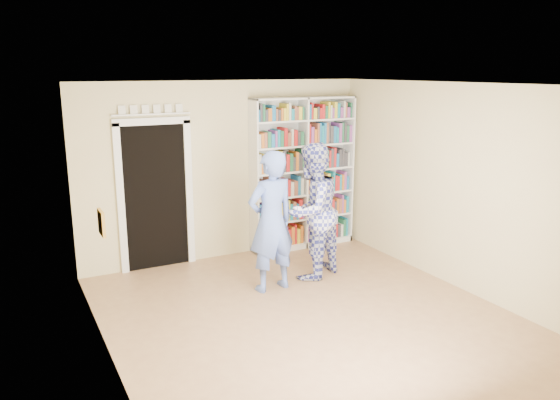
# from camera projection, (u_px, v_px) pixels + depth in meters

# --- Properties ---
(floor) EXTENTS (5.00, 5.00, 0.00)m
(floor) POSITION_uv_depth(u_px,v_px,m) (307.00, 316.00, 6.48)
(floor) COLOR #946848
(floor) RESTS_ON ground
(ceiling) EXTENTS (5.00, 5.00, 0.00)m
(ceiling) POSITION_uv_depth(u_px,v_px,m) (310.00, 84.00, 5.85)
(ceiling) COLOR white
(ceiling) RESTS_ON wall_back
(wall_back) EXTENTS (4.50, 0.00, 4.50)m
(wall_back) POSITION_uv_depth(u_px,v_px,m) (225.00, 171.00, 8.32)
(wall_back) COLOR beige
(wall_back) RESTS_ON floor
(wall_left) EXTENTS (0.00, 5.00, 5.00)m
(wall_left) POSITION_uv_depth(u_px,v_px,m) (104.00, 233.00, 5.15)
(wall_left) COLOR beige
(wall_left) RESTS_ON floor
(wall_right) EXTENTS (0.00, 5.00, 5.00)m
(wall_right) POSITION_uv_depth(u_px,v_px,m) (456.00, 187.00, 7.18)
(wall_right) COLOR beige
(wall_right) RESTS_ON floor
(bookshelf) EXTENTS (1.77, 0.33, 2.43)m
(bookshelf) POSITION_uv_depth(u_px,v_px,m) (303.00, 173.00, 8.78)
(bookshelf) COLOR white
(bookshelf) RESTS_ON floor
(doorway) EXTENTS (1.10, 0.08, 2.43)m
(doorway) POSITION_uv_depth(u_px,v_px,m) (155.00, 189.00, 7.84)
(doorway) COLOR black
(doorway) RESTS_ON floor
(wall_art) EXTENTS (0.03, 0.25, 0.25)m
(wall_art) POSITION_uv_depth(u_px,v_px,m) (101.00, 223.00, 5.32)
(wall_art) COLOR brown
(wall_art) RESTS_ON wall_left
(man_blue) EXTENTS (0.73, 0.52, 1.87)m
(man_blue) POSITION_uv_depth(u_px,v_px,m) (271.00, 222.00, 7.07)
(man_blue) COLOR #5B76CA
(man_blue) RESTS_ON floor
(man_plaid) EXTENTS (1.14, 1.03, 1.90)m
(man_plaid) POSITION_uv_depth(u_px,v_px,m) (312.00, 211.00, 7.52)
(man_plaid) COLOR #303594
(man_plaid) RESTS_ON floor
(paper_sheet) EXTENTS (0.20, 0.12, 0.32)m
(paper_sheet) POSITION_uv_depth(u_px,v_px,m) (325.00, 204.00, 7.37)
(paper_sheet) COLOR white
(paper_sheet) RESTS_ON man_plaid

